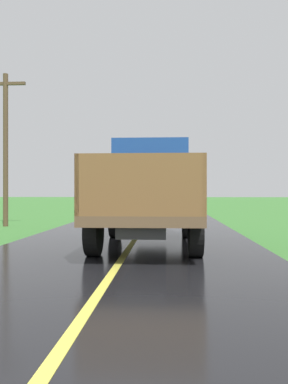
% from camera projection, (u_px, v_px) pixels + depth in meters
% --- Properties ---
extents(banana_truck_near, '(2.38, 5.82, 2.80)m').
position_uv_depth(banana_truck_near, '(150.00, 190.00, 10.57)').
color(banana_truck_near, '#2D2D30').
rests_on(banana_truck_near, road_surface).
extents(utility_pole_roadside, '(1.62, 0.20, 6.19)m').
position_uv_depth(utility_pole_roadside, '(6.00, 144.00, 16.10)').
color(utility_pole_roadside, brown).
rests_on(utility_pole_roadside, ground).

